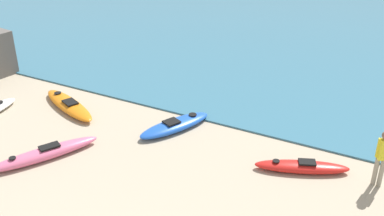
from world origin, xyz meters
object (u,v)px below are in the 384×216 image
at_px(kayak_on_sand_2, 302,167).
at_px(kayak_on_sand_3, 45,153).
at_px(kayak_on_sand_4, 69,105).
at_px(person_near_waterline, 382,155).
at_px(kayak_on_sand_1, 175,125).

distance_m(kayak_on_sand_2, kayak_on_sand_3, 7.41).
bearing_deg(kayak_on_sand_4, kayak_on_sand_3, -59.68).
bearing_deg(kayak_on_sand_3, kayak_on_sand_2, 23.34).
distance_m(kayak_on_sand_2, kayak_on_sand_4, 8.47).
xyz_separation_m(kayak_on_sand_3, person_near_waterline, (8.74, 3.24, 0.77)).
height_order(kayak_on_sand_4, person_near_waterline, person_near_waterline).
relative_size(kayak_on_sand_4, person_near_waterline, 2.00).
distance_m(kayak_on_sand_3, person_near_waterline, 9.35).
distance_m(kayak_on_sand_1, person_near_waterline, 6.33).
xyz_separation_m(kayak_on_sand_1, person_near_waterline, (6.28, -0.10, 0.78)).
bearing_deg(person_near_waterline, kayak_on_sand_4, -177.83).
relative_size(kayak_on_sand_1, kayak_on_sand_4, 0.85).
bearing_deg(kayak_on_sand_4, person_near_waterline, 2.17).
bearing_deg(kayak_on_sand_2, person_near_waterline, 8.81).
bearing_deg(person_near_waterline, kayak_on_sand_1, 179.11).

